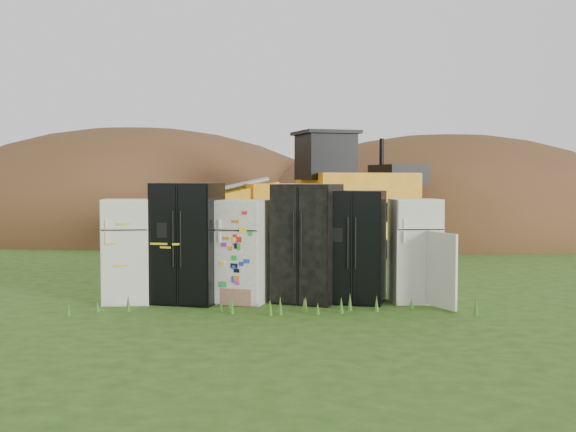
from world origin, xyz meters
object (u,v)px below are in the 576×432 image
fridge_open_door (415,251)px  fridge_black_side (188,243)px  fridge_leftmost (127,251)px  wheel_loader (296,194)px  fridge_sticker (243,251)px  fridge_black_right (356,247)px  fridge_dark_mid (307,243)px

fridge_open_door → fridge_black_side: bearing=176.6°
fridge_leftmost → fridge_open_door: (4.79, 0.03, -0.00)m
fridge_open_door → wheel_loader: bearing=100.5°
fridge_black_side → fridge_sticker: bearing=15.0°
wheel_loader → fridge_leftmost: bearing=-129.4°
fridge_black_right → fridge_open_door: size_ratio=1.08×
fridge_leftmost → fridge_sticker: (1.93, -0.00, -0.01)m
fridge_sticker → fridge_black_side: bearing=-163.8°
fridge_dark_mid → fridge_black_right: 0.81m
fridge_dark_mid → fridge_leftmost: bearing=-156.8°
fridge_black_side → fridge_black_right: size_ratio=1.07×
fridge_leftmost → fridge_dark_mid: 2.99m
fridge_black_side → fridge_dark_mid: size_ratio=1.01×
fridge_dark_mid → fridge_open_door: 1.81m
fridge_leftmost → fridge_sticker: 1.93m
fridge_black_side → wheel_loader: bearing=89.9°
fridge_sticker → fridge_dark_mid: bearing=18.1°
fridge_leftmost → fridge_open_door: 4.79m
fridge_sticker → fridge_open_door: size_ratio=0.99×
fridge_sticker → fridge_dark_mid: 1.07m
fridge_dark_mid → fridge_black_right: bearing=20.6°
fridge_open_door → wheel_loader: wheel_loader is taller
fridge_black_side → wheel_loader: (1.97, 7.14, 0.67)m
fridge_black_side → fridge_open_door: (3.78, 0.03, -0.13)m
fridge_sticker → fridge_open_door: fridge_open_door is taller
fridge_leftmost → fridge_dark_mid: size_ratio=0.87×
fridge_dark_mid → fridge_open_door: (1.80, 0.00, -0.12)m
fridge_dark_mid → wheel_loader: 7.15m
fridge_leftmost → fridge_sticker: bearing=-5.5°
fridge_black_side → wheel_loader: wheel_loader is taller
fridge_black_side → fridge_dark_mid: bearing=16.0°
fridge_sticker → fridge_black_right: size_ratio=0.92×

